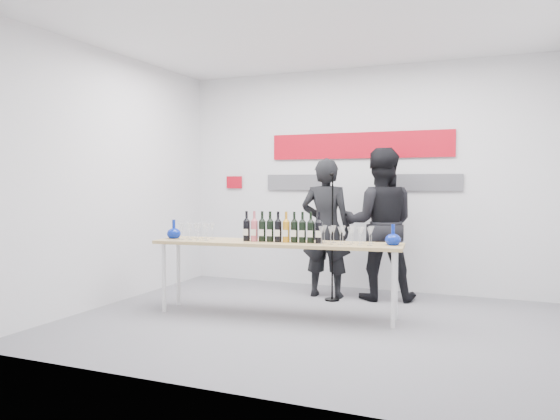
{
  "coord_description": "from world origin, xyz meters",
  "views": [
    {
      "loc": [
        1.86,
        -5.27,
        1.46
      ],
      "look_at": [
        -0.44,
        0.24,
        1.15
      ],
      "focal_mm": 35.0,
      "sensor_mm": 36.0,
      "label": 1
    }
  ],
  "objects": [
    {
      "name": "glasses_right",
      "position": [
        0.32,
        0.23,
        0.9
      ],
      "size": [
        0.58,
        0.28,
        0.18
      ],
      "color": "silver",
      "rests_on": "tasting_table"
    },
    {
      "name": "mic_stand",
      "position": [
        -0.1,
        1.1,
        0.48
      ],
      "size": [
        0.18,
        0.18,
        1.57
      ],
      "rotation": [
        0.0,
        0.0,
        -0.42
      ],
      "color": "black",
      "rests_on": "ground"
    },
    {
      "name": "decanter_left",
      "position": [
        -1.67,
        0.02,
        0.92
      ],
      "size": [
        0.16,
        0.16,
        0.21
      ],
      "primitive_type": null,
      "color": "#081F94",
      "rests_on": "tasting_table"
    },
    {
      "name": "presenter_left",
      "position": [
        -0.24,
        1.29,
        0.88
      ],
      "size": [
        0.66,
        0.46,
        1.75
      ],
      "primitive_type": "imported",
      "rotation": [
        0.0,
        0.0,
        3.2
      ],
      "color": "black",
      "rests_on": "ground"
    },
    {
      "name": "ground",
      "position": [
        0.0,
        0.0,
        0.0
      ],
      "size": [
        5.0,
        5.0,
        0.0
      ],
      "primitive_type": "plane",
      "color": "slate",
      "rests_on": "ground"
    },
    {
      "name": "glasses_left",
      "position": [
        -1.36,
        0.03,
        0.9
      ],
      "size": [
        0.38,
        0.26,
        0.18
      ],
      "color": "silver",
      "rests_on": "tasting_table"
    },
    {
      "name": "decanter_right",
      "position": [
        0.79,
        0.31,
        0.92
      ],
      "size": [
        0.16,
        0.16,
        0.21
      ],
      "primitive_type": null,
      "color": "#081F94",
      "rests_on": "tasting_table"
    },
    {
      "name": "signage",
      "position": [
        -0.06,
        1.97,
        1.81
      ],
      "size": [
        3.38,
        0.02,
        0.79
      ],
      "color": "#B30717",
      "rests_on": "back_wall"
    },
    {
      "name": "presenter_right",
      "position": [
        0.41,
        1.41,
        0.94
      ],
      "size": [
        1.06,
        0.91,
        1.87
      ],
      "primitive_type": "imported",
      "rotation": [
        0.0,
        0.0,
        3.39
      ],
      "color": "black",
      "rests_on": "ground"
    },
    {
      "name": "tasting_table",
      "position": [
        -0.44,
        0.14,
        0.75
      ],
      "size": [
        2.75,
        0.86,
        0.81
      ],
      "rotation": [
        0.0,
        0.0,
        0.12
      ],
      "color": "tan",
      "rests_on": "ground"
    },
    {
      "name": "back_wall",
      "position": [
        0.0,
        2.0,
        1.5
      ],
      "size": [
        5.0,
        0.04,
        3.0
      ],
      "primitive_type": "cube",
      "color": "silver",
      "rests_on": "ground"
    },
    {
      "name": "wine_bottles",
      "position": [
        -0.37,
        0.13,
        0.98
      ],
      "size": [
        0.89,
        0.18,
        0.33
      ],
      "rotation": [
        0.0,
        0.0,
        0.12
      ],
      "color": "black",
      "rests_on": "tasting_table"
    }
  ]
}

